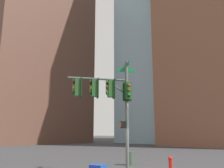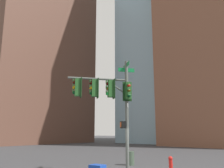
% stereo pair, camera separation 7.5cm
% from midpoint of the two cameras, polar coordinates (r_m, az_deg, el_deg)
% --- Properties ---
extents(signal_pole_assembly, '(3.26, 2.70, 6.57)m').
position_cam_midpoint_polar(signal_pole_assembly, '(13.89, -0.65, -2.89)').
color(signal_pole_assembly, '#4C514C').
rests_on(signal_pole_assembly, ground_plane).
extents(fire_hydrant, '(0.34, 0.26, 0.87)m').
position_cam_midpoint_polar(fire_hydrant, '(15.44, 13.76, -17.99)').
color(fire_hydrant, red).
rests_on(fire_hydrant, ground_plane).
extents(litter_bin, '(0.56, 0.56, 0.95)m').
position_cam_midpoint_polar(litter_bin, '(17.67, 4.23, -17.40)').
color(litter_bin, '#384738').
rests_on(litter_bin, ground_plane).
extents(building_brick_nearside, '(26.15, 15.36, 37.55)m').
position_cam_midpoint_polar(building_brick_nearside, '(53.18, 24.08, 7.61)').
color(building_brick_nearside, brown).
rests_on(building_brick_nearside, ground_plane).
extents(building_brick_midblock, '(22.73, 16.13, 37.80)m').
position_cam_midpoint_polar(building_brick_midblock, '(57.22, -18.18, 5.99)').
color(building_brick_midblock, brown).
rests_on(building_brick_midblock, ground_plane).
extents(building_glass_tower, '(33.57, 33.24, 57.39)m').
position_cam_midpoint_polar(building_glass_tower, '(64.35, 22.52, 13.67)').
color(building_glass_tower, '#8CB2C6').
rests_on(building_glass_tower, ground_plane).
extents(building_brick_farside, '(19.88, 16.44, 40.59)m').
position_cam_midpoint_polar(building_brick_farside, '(75.34, 21.03, 3.13)').
color(building_brick_farside, '#4C3328').
rests_on(building_brick_farside, ground_plane).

